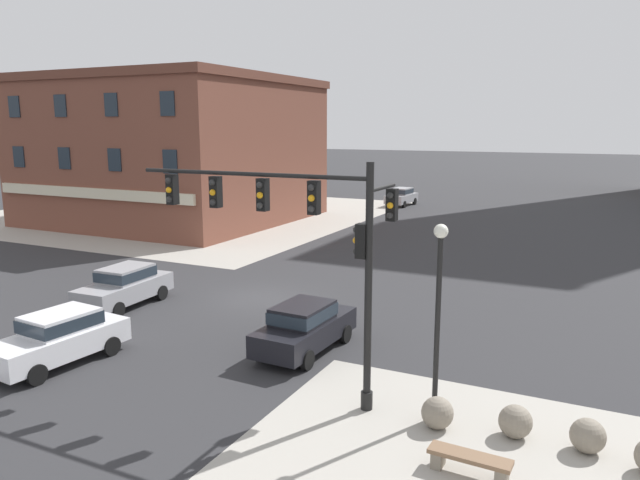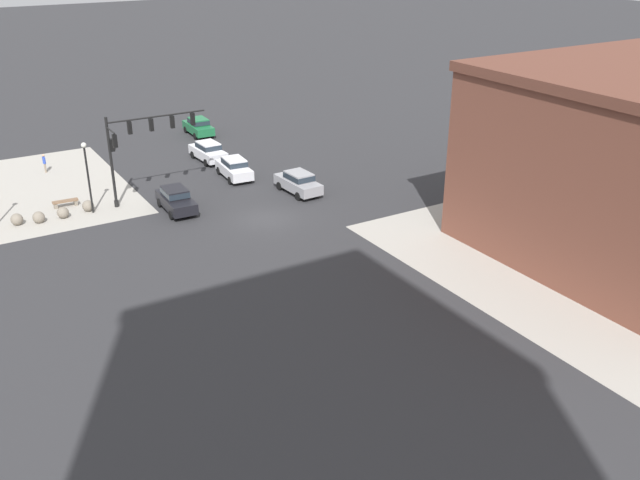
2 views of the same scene
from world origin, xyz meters
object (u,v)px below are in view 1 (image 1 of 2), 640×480
at_px(bollard_sphere_curb_c, 588,436).
at_px(car_main_southbound_near, 402,196).
at_px(bollard_sphere_curb_b, 515,422).
at_px(car_main_northbound_near, 304,325).
at_px(street_lamp_corner_near, 438,299).
at_px(bench_near_signal, 470,461).
at_px(car_main_southbound_far, 125,285).
at_px(bollard_sphere_curb_a, 437,413).
at_px(car_cross_westbound, 59,336).
at_px(traffic_signal_main, 308,233).

xyz_separation_m(bollard_sphere_curb_c, car_main_southbound_near, (-18.11, 40.52, 0.51)).
bearing_deg(bollard_sphere_curb_b, car_main_northbound_near, 159.04).
relative_size(bollard_sphere_curb_c, street_lamp_corner_near, 0.16).
bearing_deg(bench_near_signal, car_main_southbound_far, 158.49).
bearing_deg(bollard_sphere_curb_c, bollard_sphere_curb_a, -172.98).
relative_size(bollard_sphere_curb_a, car_main_northbound_near, 0.18).
distance_m(bollard_sphere_curb_c, bench_near_signal, 3.14).
distance_m(car_main_northbound_near, car_cross_westbound, 7.89).
xyz_separation_m(traffic_signal_main, street_lamp_corner_near, (3.62, 0.11, -1.42)).
distance_m(bollard_sphere_curb_b, car_main_southbound_near, 43.78).
bearing_deg(car_main_southbound_near, bollard_sphere_curb_b, -67.87).
height_order(bollard_sphere_curb_c, car_main_southbound_far, car_main_southbound_far).
height_order(bollard_sphere_curb_a, bollard_sphere_curb_c, same).
xyz_separation_m(bollard_sphere_curb_a, bollard_sphere_curb_b, (1.84, 0.39, 0.00)).
relative_size(traffic_signal_main, car_main_northbound_near, 1.66).
relative_size(traffic_signal_main, car_main_southbound_far, 1.66).
height_order(traffic_signal_main, car_cross_westbound, traffic_signal_main).
distance_m(bollard_sphere_curb_b, bench_near_signal, 2.23).
height_order(bollard_sphere_curb_a, car_main_southbound_far, car_main_southbound_far).
height_order(bollard_sphere_curb_a, bollard_sphere_curb_b, same).
xyz_separation_m(traffic_signal_main, bollard_sphere_curb_a, (3.82, -0.33, -4.26)).
distance_m(bollard_sphere_curb_a, car_main_southbound_far, 15.40).
height_order(bollard_sphere_curb_a, bench_near_signal, bollard_sphere_curb_a).
distance_m(street_lamp_corner_near, car_main_southbound_far, 15.25).
height_order(bollard_sphere_curb_b, bollard_sphere_curb_c, same).
xyz_separation_m(bench_near_signal, car_main_southbound_near, (-15.85, 42.69, 0.59)).
xyz_separation_m(traffic_signal_main, car_main_northbound_near, (-1.62, 2.85, -3.75)).
distance_m(bollard_sphere_curb_b, car_main_northbound_near, 7.80).
height_order(car_main_northbound_near, car_main_southbound_near, same).
bearing_deg(traffic_signal_main, car_cross_westbound, -169.44).
bearing_deg(bollard_sphere_curb_c, car_main_southbound_near, 114.09).
bearing_deg(traffic_signal_main, bench_near_signal, -22.48).
relative_size(bench_near_signal, car_main_northbound_near, 0.41).
relative_size(bollard_sphere_curb_a, car_main_southbound_near, 0.18).
bearing_deg(bollard_sphere_curb_b, bollard_sphere_curb_a, -167.93).
bearing_deg(bollard_sphere_curb_c, car_main_southbound_far, 167.30).
bearing_deg(car_main_southbound_far, car_main_southbound_near, 89.92).
bearing_deg(bollard_sphere_curb_c, bench_near_signal, -136.24).
height_order(bollard_sphere_curb_a, car_main_northbound_near, car_main_northbound_near).
bearing_deg(car_main_northbound_near, traffic_signal_main, -60.45).
height_order(bollard_sphere_curb_b, street_lamp_corner_near, street_lamp_corner_near).
distance_m(car_main_southbound_near, car_main_southbound_far, 36.42).
relative_size(bollard_sphere_curb_b, car_main_southbound_near, 0.18).
bearing_deg(bench_near_signal, car_cross_westbound, 177.61).
xyz_separation_m(bollard_sphere_curb_c, car_main_southbound_far, (-18.17, 4.10, 0.51)).
xyz_separation_m(bollard_sphere_curb_a, car_main_southbound_near, (-14.66, 40.95, 0.51)).
bearing_deg(car_main_southbound_far, bollard_sphere_curb_c, -12.70).
bearing_deg(car_main_southbound_near, car_main_northbound_near, -76.28).
bearing_deg(car_main_southbound_near, car_cross_westbound, -86.39).
bearing_deg(bollard_sphere_curb_b, bench_near_signal, -106.77).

